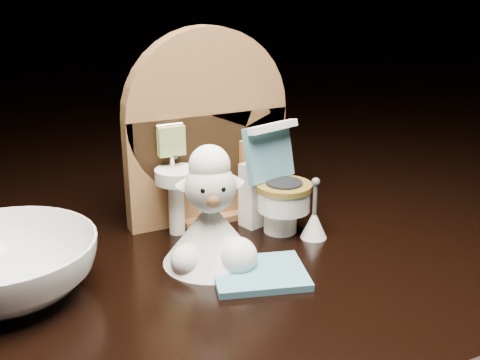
# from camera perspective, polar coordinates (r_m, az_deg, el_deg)

# --- Properties ---
(backdrop_panel) EXTENTS (0.13, 0.05, 0.15)m
(backdrop_panel) POSITION_cam_1_polar(r_m,az_deg,el_deg) (0.46, -3.21, 3.95)
(backdrop_panel) COLOR brown
(backdrop_panel) RESTS_ON ground
(toy_toilet) EXTENTS (0.05, 0.06, 0.08)m
(toy_toilet) POSITION_cam_1_polar(r_m,az_deg,el_deg) (0.46, 3.24, -1.04)
(toy_toilet) COLOR white
(toy_toilet) RESTS_ON ground
(bath_mat) EXTENTS (0.07, 0.06, 0.00)m
(bath_mat) POSITION_cam_1_polar(r_m,az_deg,el_deg) (0.40, 1.86, -8.86)
(bath_mat) COLOR teal
(bath_mat) RESTS_ON ground
(toilet_brush) EXTENTS (0.02, 0.02, 0.05)m
(toilet_brush) POSITION_cam_1_polar(r_m,az_deg,el_deg) (0.45, 7.03, -3.97)
(toilet_brush) COLOR white
(toilet_brush) RESTS_ON ground
(plush_lamb) EXTENTS (0.07, 0.07, 0.09)m
(plush_lamb) POSITION_cam_1_polar(r_m,az_deg,el_deg) (0.40, -2.73, -4.11)
(plush_lamb) COLOR white
(plush_lamb) RESTS_ON ground
(ceramic_bowl) EXTENTS (0.15, 0.15, 0.04)m
(ceramic_bowl) POSITION_cam_1_polar(r_m,az_deg,el_deg) (0.40, -21.45, -7.76)
(ceramic_bowl) COLOR white
(ceramic_bowl) RESTS_ON ground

